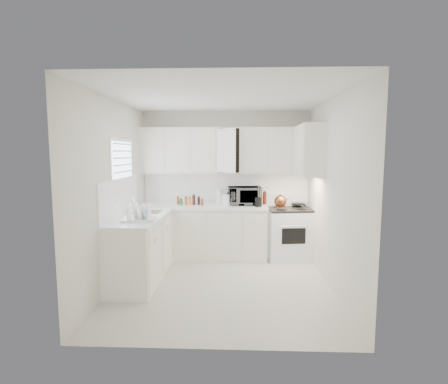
{
  "coord_description": "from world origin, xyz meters",
  "views": [
    {
      "loc": [
        0.21,
        -4.7,
        1.87
      ],
      "look_at": [
        0.0,
        0.7,
        1.25
      ],
      "focal_mm": 27.76,
      "sensor_mm": 36.0,
      "label": 1
    }
  ],
  "objects_px": {
    "utensil_crock": "(258,196)",
    "dish_rack": "(138,212)",
    "stove": "(289,227)",
    "tea_kettle": "(280,200)",
    "rice_cooker": "(228,199)",
    "microwave": "(244,194)"
  },
  "relations": [
    {
      "from": "tea_kettle",
      "to": "utensil_crock",
      "type": "xyz_separation_m",
      "value": [
        -0.37,
        -0.01,
        0.08
      ]
    },
    {
      "from": "tea_kettle",
      "to": "dish_rack",
      "type": "xyz_separation_m",
      "value": [
        -2.07,
        -1.28,
        0.01
      ]
    },
    {
      "from": "stove",
      "to": "tea_kettle",
      "type": "height_order",
      "value": "tea_kettle"
    },
    {
      "from": "microwave",
      "to": "rice_cooker",
      "type": "relative_size",
      "value": 2.49
    },
    {
      "from": "dish_rack",
      "to": "microwave",
      "type": "bearing_deg",
      "value": 39.26
    },
    {
      "from": "utensil_crock",
      "to": "rice_cooker",
      "type": "bearing_deg",
      "value": 162.06
    },
    {
      "from": "microwave",
      "to": "dish_rack",
      "type": "xyz_separation_m",
      "value": [
        -1.46,
        -1.51,
        -0.07
      ]
    },
    {
      "from": "stove",
      "to": "utensil_crock",
      "type": "height_order",
      "value": "utensil_crock"
    },
    {
      "from": "rice_cooker",
      "to": "dish_rack",
      "type": "height_order",
      "value": "dish_rack"
    },
    {
      "from": "stove",
      "to": "microwave",
      "type": "bearing_deg",
      "value": 168.05
    },
    {
      "from": "utensil_crock",
      "to": "dish_rack",
      "type": "bearing_deg",
      "value": -143.17
    },
    {
      "from": "rice_cooker",
      "to": "microwave",
      "type": "bearing_deg",
      "value": 21.69
    },
    {
      "from": "rice_cooker",
      "to": "utensil_crock",
      "type": "height_order",
      "value": "utensil_crock"
    },
    {
      "from": "stove",
      "to": "rice_cooker",
      "type": "bearing_deg",
      "value": 173.4
    },
    {
      "from": "stove",
      "to": "utensil_crock",
      "type": "xyz_separation_m",
      "value": [
        -0.55,
        -0.17,
        0.57
      ]
    },
    {
      "from": "stove",
      "to": "dish_rack",
      "type": "relative_size",
      "value": 2.61
    },
    {
      "from": "stove",
      "to": "tea_kettle",
      "type": "xyz_separation_m",
      "value": [
        -0.18,
        -0.16,
        0.48
      ]
    },
    {
      "from": "stove",
      "to": "tea_kettle",
      "type": "bearing_deg",
      "value": -144.97
    },
    {
      "from": "utensil_crock",
      "to": "tea_kettle",
      "type": "bearing_deg",
      "value": 1.23
    },
    {
      "from": "microwave",
      "to": "rice_cooker",
      "type": "height_order",
      "value": "microwave"
    },
    {
      "from": "tea_kettle",
      "to": "rice_cooker",
      "type": "relative_size",
      "value": 1.14
    },
    {
      "from": "rice_cooker",
      "to": "utensil_crock",
      "type": "xyz_separation_m",
      "value": [
        0.52,
        -0.17,
        0.08
      ]
    }
  ]
}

